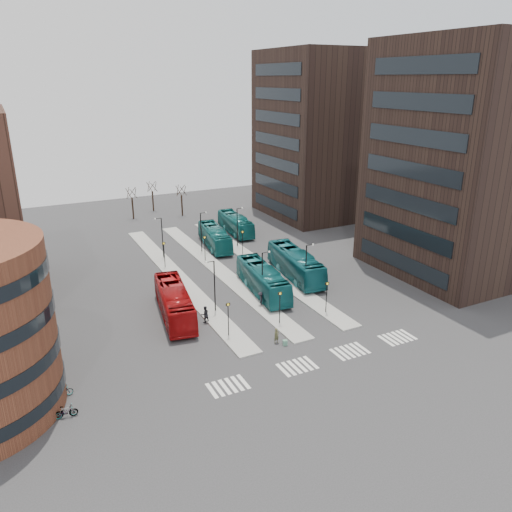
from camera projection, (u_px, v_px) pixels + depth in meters
name	position (u px, v px, depth m)	size (l,w,h in m)	color
ground	(331.00, 386.00, 43.13)	(160.00, 160.00, 0.00)	#2C2C2F
island_left	(177.00, 277.00, 66.62)	(2.50, 45.00, 0.15)	gray
island_mid	(218.00, 269.00, 69.17)	(2.50, 45.00, 0.15)	gray
island_right	(257.00, 263.00, 71.71)	(2.50, 45.00, 0.15)	gray
suitcase	(285.00, 343.00, 49.60)	(0.44, 0.35, 0.55)	#1B4D99
red_bus	(174.00, 302.00, 55.20)	(2.90, 12.39, 3.45)	#9E0C0E
teal_bus_a	(263.00, 280.00, 61.36)	(2.87, 12.28, 3.42)	#135C60
teal_bus_b	(215.00, 237.00, 78.05)	(2.70, 11.55, 3.22)	#136160
teal_bus_c	(295.00, 264.00, 66.31)	(3.06, 13.07, 3.64)	#13575F
teal_bus_d	(235.00, 224.00, 85.22)	(2.67, 11.40, 3.18)	#136161
traveller	(277.00, 336.00, 49.88)	(0.59, 0.38, 1.60)	#49492C
commuter_a	(205.00, 314.00, 54.05)	(0.92, 0.72, 1.90)	black
commuter_b	(268.00, 297.00, 58.27)	(1.10, 0.46, 1.88)	black
commuter_c	(261.00, 299.00, 58.00)	(1.13, 0.65, 1.74)	black
bicycle_near	(66.00, 412.00, 39.01)	(0.62, 1.79, 0.94)	gray
bicycle_mid	(66.00, 412.00, 38.98)	(0.49, 1.74, 1.05)	gray
bicycle_far	(61.00, 392.00, 41.47)	(0.65, 1.86, 0.97)	gray
crosswalk_stripes	(322.00, 359.00, 47.23)	(22.35, 2.40, 0.01)	silver
tower_near	(469.00, 160.00, 65.08)	(20.12, 20.00, 30.00)	black
tower_far	(323.00, 135.00, 93.66)	(20.12, 20.00, 30.00)	black
sign_poles	(237.00, 271.00, 62.33)	(12.45, 22.12, 3.65)	black
lamp_posts	(228.00, 249.00, 66.58)	(14.04, 20.24, 6.12)	black
bare_trees	(156.00, 201.00, 96.02)	(10.97, 8.14, 5.90)	black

